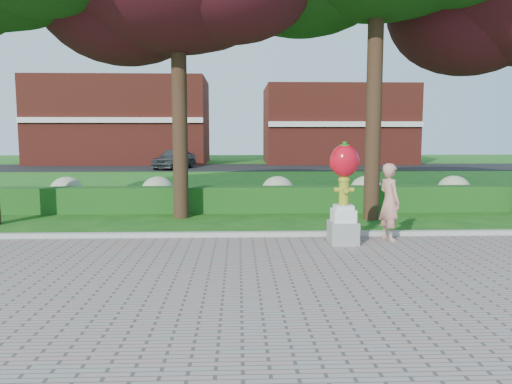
{
  "coord_description": "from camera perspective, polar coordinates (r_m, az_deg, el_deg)",
  "views": [
    {
      "loc": [
        -0.31,
        -8.57,
        2.45
      ],
      "look_at": [
        0.02,
        1.0,
        1.33
      ],
      "focal_mm": 35.0,
      "sensor_mm": 36.0,
      "label": 1
    }
  ],
  "objects": [
    {
      "name": "ground",
      "position": [
        8.92,
        0.07,
        -9.28
      ],
      "size": [
        100.0,
        100.0,
        0.0
      ],
      "primitive_type": "plane",
      "color": "#185314",
      "rests_on": "ground"
    },
    {
      "name": "curb",
      "position": [
        11.82,
        -0.46,
        -4.93
      ],
      "size": [
        40.0,
        0.18,
        0.15
      ],
      "primitive_type": "cube",
      "color": "#ADADA5",
      "rests_on": "ground"
    },
    {
      "name": "lawn_hedge",
      "position": [
        15.71,
        -0.86,
        -0.84
      ],
      "size": [
        24.0,
        0.7,
        0.8
      ],
      "primitive_type": "cube",
      "color": "#184313",
      "rests_on": "ground"
    },
    {
      "name": "hydrangea_row",
      "position": [
        16.7,
        1.03,
        0.12
      ],
      "size": [
        20.1,
        1.1,
        0.99
      ],
      "color": "#A8B086",
      "rests_on": "ground"
    },
    {
      "name": "street",
      "position": [
        36.66,
        -1.53,
        2.83
      ],
      "size": [
        50.0,
        8.0,
        0.02
      ],
      "primitive_type": "cube",
      "color": "black",
      "rests_on": "ground"
    },
    {
      "name": "building_left",
      "position": [
        43.67,
        -14.98,
        7.81
      ],
      "size": [
        14.0,
        8.0,
        7.0
      ],
      "primitive_type": "cube",
      "color": "maroon",
      "rests_on": "ground"
    },
    {
      "name": "building_right",
      "position": [
        43.38,
        9.11,
        7.56
      ],
      "size": [
        12.0,
        8.0,
        6.4
      ],
      "primitive_type": "cube",
      "color": "maroon",
      "rests_on": "ground"
    },
    {
      "name": "hydrant_sculpture",
      "position": [
        11.05,
        10.01,
        0.21
      ],
      "size": [
        0.66,
        0.62,
        2.25
      ],
      "rotation": [
        0.0,
        0.0,
        0.02
      ],
      "color": "gray",
      "rests_on": "walkway"
    },
    {
      "name": "woman",
      "position": [
        11.69,
        15.0,
        -1.1
      ],
      "size": [
        0.59,
        0.74,
        1.76
      ],
      "primitive_type": "imported",
      "rotation": [
        0.0,
        0.0,
        1.87
      ],
      "color": "tan",
      "rests_on": "walkway"
    },
    {
      "name": "parked_car",
      "position": [
        35.49,
        -9.31,
        3.82
      ],
      "size": [
        3.03,
        4.62,
        1.46
      ],
      "primitive_type": "imported",
      "rotation": [
        0.0,
        0.0,
        -0.33
      ],
      "color": "#383B3E",
      "rests_on": "street"
    }
  ]
}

